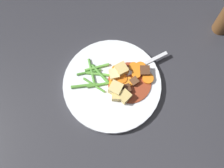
% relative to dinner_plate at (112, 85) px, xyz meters
% --- Properties ---
extents(ground_plane, '(3.00, 3.00, 0.00)m').
position_rel_dinner_plate_xyz_m(ground_plane, '(0.00, 0.00, -0.01)').
color(ground_plane, '#2D2D33').
extents(dinner_plate, '(0.28, 0.28, 0.02)m').
position_rel_dinner_plate_xyz_m(dinner_plate, '(0.00, 0.00, 0.00)').
color(dinner_plate, white).
rests_on(dinner_plate, ground_plane).
extents(stew_sauce, '(0.12, 0.12, 0.00)m').
position_rel_dinner_plate_xyz_m(stew_sauce, '(0.05, 0.00, 0.01)').
color(stew_sauce, '#93381E').
rests_on(stew_sauce, dinner_plate).
extents(carrot_slice_0, '(0.03, 0.03, 0.01)m').
position_rel_dinner_plate_xyz_m(carrot_slice_0, '(0.10, 0.01, 0.01)').
color(carrot_slice_0, orange).
rests_on(carrot_slice_0, dinner_plate).
extents(carrot_slice_1, '(0.04, 0.04, 0.01)m').
position_rel_dinner_plate_xyz_m(carrot_slice_1, '(0.05, -0.00, 0.01)').
color(carrot_slice_1, orange).
rests_on(carrot_slice_1, dinner_plate).
extents(carrot_slice_2, '(0.03, 0.03, 0.01)m').
position_rel_dinner_plate_xyz_m(carrot_slice_2, '(0.06, 0.04, 0.02)').
color(carrot_slice_2, orange).
rests_on(carrot_slice_2, dinner_plate).
extents(carrot_slice_3, '(0.03, 0.03, 0.01)m').
position_rel_dinner_plate_xyz_m(carrot_slice_3, '(0.03, 0.01, 0.02)').
color(carrot_slice_3, orange).
rests_on(carrot_slice_3, dinner_plate).
extents(carrot_slice_4, '(0.03, 0.03, 0.01)m').
position_rel_dinner_plate_xyz_m(carrot_slice_4, '(0.02, 0.04, 0.02)').
color(carrot_slice_4, orange).
rests_on(carrot_slice_4, dinner_plate).
extents(carrot_slice_5, '(0.03, 0.03, 0.01)m').
position_rel_dinner_plate_xyz_m(carrot_slice_5, '(0.08, 0.04, 0.02)').
color(carrot_slice_5, orange).
rests_on(carrot_slice_5, dinner_plate).
extents(carrot_slice_6, '(0.04, 0.04, 0.01)m').
position_rel_dinner_plate_xyz_m(carrot_slice_6, '(0.07, 0.02, 0.02)').
color(carrot_slice_6, orange).
rests_on(carrot_slice_6, dinner_plate).
extents(carrot_slice_7, '(0.04, 0.04, 0.01)m').
position_rel_dinner_plate_xyz_m(carrot_slice_7, '(0.01, -0.00, 0.01)').
color(carrot_slice_7, orange).
rests_on(carrot_slice_7, dinner_plate).
extents(potato_chunk_0, '(0.04, 0.04, 0.03)m').
position_rel_dinner_plate_xyz_m(potato_chunk_0, '(0.03, 0.04, 0.02)').
color(potato_chunk_0, '#DBBC6B').
rests_on(potato_chunk_0, dinner_plate).
extents(potato_chunk_1, '(0.05, 0.05, 0.03)m').
position_rel_dinner_plate_xyz_m(potato_chunk_1, '(0.01, -0.02, 0.02)').
color(potato_chunk_1, '#E5CC7A').
rests_on(potato_chunk_1, dinner_plate).
extents(potato_chunk_2, '(0.03, 0.03, 0.02)m').
position_rel_dinner_plate_xyz_m(potato_chunk_2, '(0.01, 0.02, 0.02)').
color(potato_chunk_2, '#EAD68C').
rests_on(potato_chunk_2, dinner_plate).
extents(potato_chunk_3, '(0.03, 0.03, 0.02)m').
position_rel_dinner_plate_xyz_m(potato_chunk_3, '(0.01, -0.04, 0.02)').
color(potato_chunk_3, '#DBBC6B').
rests_on(potato_chunk_3, dinner_plate).
extents(potato_chunk_4, '(0.04, 0.04, 0.02)m').
position_rel_dinner_plate_xyz_m(potato_chunk_4, '(0.03, -0.04, 0.02)').
color(potato_chunk_4, '#DBBC6B').
rests_on(potato_chunk_4, dinner_plate).
extents(meat_chunk_0, '(0.03, 0.03, 0.02)m').
position_rel_dinner_plate_xyz_m(meat_chunk_0, '(0.06, -0.00, 0.02)').
color(meat_chunk_0, brown).
rests_on(meat_chunk_0, dinner_plate).
extents(meat_chunk_1, '(0.03, 0.03, 0.02)m').
position_rel_dinner_plate_xyz_m(meat_chunk_1, '(0.09, 0.03, 0.02)').
color(meat_chunk_1, '#56331E').
rests_on(meat_chunk_1, dinner_plate).
extents(meat_chunk_2, '(0.02, 0.03, 0.02)m').
position_rel_dinner_plate_xyz_m(meat_chunk_2, '(0.04, -0.02, 0.02)').
color(meat_chunk_2, '#4C2B19').
rests_on(meat_chunk_2, dinner_plate).
extents(green_bean_0, '(0.07, 0.02, 0.01)m').
position_rel_dinner_plate_xyz_m(green_bean_0, '(-0.06, 0.04, 0.01)').
color(green_bean_0, '#4C8E33').
rests_on(green_bean_0, dinner_plate).
extents(green_bean_1, '(0.07, 0.01, 0.01)m').
position_rel_dinner_plate_xyz_m(green_bean_1, '(-0.08, 0.00, 0.01)').
color(green_bean_1, '#599E38').
rests_on(green_bean_1, dinner_plate).
extents(green_bean_2, '(0.07, 0.02, 0.01)m').
position_rel_dinner_plate_xyz_m(green_bean_2, '(-0.04, 0.05, 0.01)').
color(green_bean_2, '#66AD42').
rests_on(green_bean_2, dinner_plate).
extents(green_bean_3, '(0.07, 0.01, 0.01)m').
position_rel_dinner_plate_xyz_m(green_bean_3, '(-0.08, -0.00, 0.01)').
color(green_bean_3, '#66AD42').
rests_on(green_bean_3, dinner_plate).
extents(green_bean_4, '(0.05, 0.06, 0.01)m').
position_rel_dinner_plate_xyz_m(green_bean_4, '(-0.03, 0.03, 0.01)').
color(green_bean_4, '#4C8E33').
rests_on(green_bean_4, dinner_plate).
extents(green_bean_5, '(0.08, 0.02, 0.01)m').
position_rel_dinner_plate_xyz_m(green_bean_5, '(-0.03, -0.00, 0.01)').
color(green_bean_5, '#599E38').
rests_on(green_bean_5, dinner_plate).
extents(green_bean_6, '(0.07, 0.02, 0.01)m').
position_rel_dinner_plate_xyz_m(green_bean_6, '(-0.04, 0.03, 0.01)').
color(green_bean_6, '#66AD42').
rests_on(green_bean_6, dinner_plate).
extents(green_bean_7, '(0.02, 0.08, 0.01)m').
position_rel_dinner_plate_xyz_m(green_bean_7, '(-0.05, 0.04, 0.01)').
color(green_bean_7, '#4C8E33').
rests_on(green_bean_7, dinner_plate).
extents(green_bean_8, '(0.06, 0.05, 0.01)m').
position_rel_dinner_plate_xyz_m(green_bean_8, '(-0.05, 0.00, 0.01)').
color(green_bean_8, '#599E38').
rests_on(green_bean_8, dinner_plate).
extents(fork, '(0.17, 0.08, 0.00)m').
position_rel_dinner_plate_xyz_m(fork, '(0.08, 0.05, 0.01)').
color(fork, silver).
rests_on(fork, dinner_plate).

